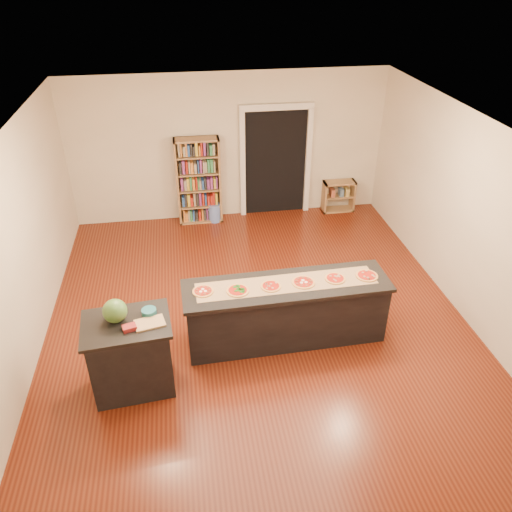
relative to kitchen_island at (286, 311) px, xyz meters
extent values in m
cube|color=beige|center=(-0.31, 0.40, 0.95)|extent=(6.00, 7.00, 2.80)
cube|color=#5E2210|center=(-0.31, 0.40, -0.45)|extent=(6.00, 7.00, 0.01)
cube|color=white|center=(-0.31, 0.40, 2.34)|extent=(6.00, 7.00, 0.01)
cube|color=black|center=(0.59, 3.88, 0.60)|extent=(1.20, 0.02, 2.10)
cube|color=silver|center=(-0.06, 3.84, 0.60)|extent=(0.10, 0.08, 2.10)
cube|color=silver|center=(1.24, 3.84, 0.60)|extent=(0.10, 0.08, 2.10)
cube|color=silver|center=(0.59, 3.84, 1.70)|extent=(1.40, 0.08, 0.12)
cube|color=black|center=(0.00, 0.00, -0.03)|extent=(2.65, 0.66, 0.85)
cube|color=black|center=(0.00, 0.00, 0.42)|extent=(2.73, 0.74, 0.05)
cube|color=black|center=(-2.01, -0.59, 0.02)|extent=(0.92, 0.65, 0.95)
cube|color=black|center=(-2.01, -0.59, 0.52)|extent=(1.00, 0.73, 0.04)
cube|color=#9E774C|center=(-0.93, 3.70, 0.39)|extent=(0.84, 0.30, 1.68)
cube|color=#9E774C|center=(1.88, 3.71, -0.13)|extent=(0.64, 0.28, 0.64)
cylinder|color=#6385DE|center=(-0.66, 3.64, -0.27)|extent=(0.25, 0.25, 0.36)
cube|color=#A37B54|center=(0.00, 0.02, 0.45)|extent=(2.38, 0.49, 0.00)
sphere|color=#144214|center=(-2.11, -0.53, 0.68)|extent=(0.28, 0.28, 0.28)
cube|color=tan|center=(-1.73, -0.65, 0.55)|extent=(0.37, 0.29, 0.02)
cube|color=maroon|center=(-1.95, -0.72, 0.57)|extent=(0.17, 0.14, 0.05)
cylinder|color=#195966|center=(-1.74, -0.47, 0.57)|extent=(0.17, 0.17, 0.06)
cylinder|color=tan|center=(-1.09, 0.00, 0.46)|extent=(0.28, 0.28, 0.02)
cylinder|color=#A5190C|center=(-1.09, 0.00, 0.47)|extent=(0.23, 0.23, 0.00)
cylinder|color=tan|center=(-0.65, -0.05, 0.46)|extent=(0.30, 0.30, 0.02)
cylinder|color=#A5190C|center=(-0.65, -0.05, 0.47)|extent=(0.25, 0.25, 0.00)
cylinder|color=tan|center=(-0.22, -0.03, 0.46)|extent=(0.26, 0.26, 0.02)
cylinder|color=#A5190C|center=(-0.22, -0.03, 0.47)|extent=(0.22, 0.22, 0.00)
cylinder|color=tan|center=(0.22, -0.01, 0.46)|extent=(0.30, 0.30, 0.02)
cylinder|color=#A5190C|center=(0.22, -0.01, 0.47)|extent=(0.24, 0.24, 0.00)
cylinder|color=tan|center=(0.65, 0.01, 0.46)|extent=(0.26, 0.26, 0.02)
cylinder|color=#A5190C|center=(0.65, 0.01, 0.47)|extent=(0.21, 0.21, 0.00)
cylinder|color=tan|center=(1.09, 0.01, 0.46)|extent=(0.29, 0.29, 0.02)
cylinder|color=#A5190C|center=(1.09, 0.01, 0.47)|extent=(0.24, 0.24, 0.00)
camera|label=1|loc=(-1.23, -5.19, 4.18)|focal=35.00mm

